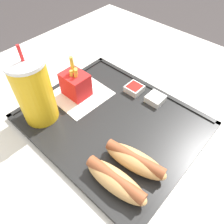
{
  "coord_description": "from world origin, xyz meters",
  "views": [
    {
      "loc": [
        -0.21,
        0.27,
        1.17
      ],
      "look_at": [
        0.03,
        0.01,
        0.78
      ],
      "focal_mm": 35.0,
      "sensor_mm": 36.0,
      "label": 1
    }
  ],
  "objects_px": {
    "sauce_cup_ketchup": "(134,88)",
    "soda_cup": "(34,91)",
    "hot_dog_far": "(115,181)",
    "fries_carton": "(76,84)",
    "sauce_cup_mayo": "(155,99)",
    "hot_dog_near": "(135,160)"
  },
  "relations": [
    {
      "from": "hot_dog_far",
      "to": "sauce_cup_ketchup",
      "type": "height_order",
      "value": "hot_dog_far"
    },
    {
      "from": "sauce_cup_mayo",
      "to": "sauce_cup_ketchup",
      "type": "xyz_separation_m",
      "value": [
        0.07,
        0.01,
        0.0
      ]
    },
    {
      "from": "hot_dog_far",
      "to": "sauce_cup_ketchup",
      "type": "xyz_separation_m",
      "value": [
        0.15,
        -0.24,
        -0.01
      ]
    },
    {
      "from": "hot_dog_near",
      "to": "fries_carton",
      "type": "xyz_separation_m",
      "value": [
        0.26,
        -0.07,
        0.02
      ]
    },
    {
      "from": "sauce_cup_mayo",
      "to": "sauce_cup_ketchup",
      "type": "height_order",
      "value": "same"
    },
    {
      "from": "sauce_cup_mayo",
      "to": "sauce_cup_ketchup",
      "type": "bearing_deg",
      "value": 5.29
    },
    {
      "from": "fries_carton",
      "to": "sauce_cup_mayo",
      "type": "distance_m",
      "value": 0.22
    },
    {
      "from": "sauce_cup_ketchup",
      "to": "hot_dog_far",
      "type": "bearing_deg",
      "value": 120.92
    },
    {
      "from": "hot_dog_near",
      "to": "sauce_cup_ketchup",
      "type": "height_order",
      "value": "hot_dog_near"
    },
    {
      "from": "hot_dog_near",
      "to": "sauce_cup_ketchup",
      "type": "relative_size",
      "value": 3.32
    },
    {
      "from": "hot_dog_far",
      "to": "fries_carton",
      "type": "relative_size",
      "value": 1.22
    },
    {
      "from": "soda_cup",
      "to": "sauce_cup_mayo",
      "type": "height_order",
      "value": "soda_cup"
    },
    {
      "from": "fries_carton",
      "to": "hot_dog_near",
      "type": "bearing_deg",
      "value": 165.63
    },
    {
      "from": "fries_carton",
      "to": "sauce_cup_mayo",
      "type": "xyz_separation_m",
      "value": [
        -0.18,
        -0.12,
        -0.03
      ]
    },
    {
      "from": "hot_dog_far",
      "to": "hot_dog_near",
      "type": "xyz_separation_m",
      "value": [
        0.0,
        -0.06,
        -0.0
      ]
    },
    {
      "from": "hot_dog_far",
      "to": "sauce_cup_ketchup",
      "type": "bearing_deg",
      "value": -59.08
    },
    {
      "from": "sauce_cup_ketchup",
      "to": "soda_cup",
      "type": "bearing_deg",
      "value": 63.6
    },
    {
      "from": "sauce_cup_mayo",
      "to": "soda_cup",
      "type": "bearing_deg",
      "value": 52.51
    },
    {
      "from": "hot_dog_near",
      "to": "sauce_cup_ketchup",
      "type": "xyz_separation_m",
      "value": [
        0.15,
        -0.18,
        -0.01
      ]
    },
    {
      "from": "fries_carton",
      "to": "sauce_cup_mayo",
      "type": "relative_size",
      "value": 2.68
    },
    {
      "from": "soda_cup",
      "to": "sauce_cup_ketchup",
      "type": "relative_size",
      "value": 4.57
    },
    {
      "from": "soda_cup",
      "to": "hot_dog_far",
      "type": "relative_size",
      "value": 1.4
    }
  ]
}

